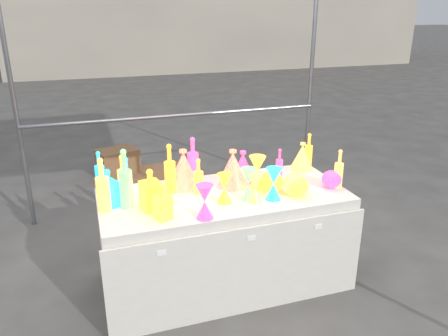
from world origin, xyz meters
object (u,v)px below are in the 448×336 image
object	(u,v)px
cardboard_box_closed	(118,163)
decanter_0	(162,201)
hourglass_0	(224,188)
bottle_0	(123,175)
display_table	(224,239)
globe_0	(297,187)
lampshade_0	(184,169)

from	to	relation	value
cardboard_box_closed	decanter_0	distance (m)	2.94
decanter_0	hourglass_0	world-z (taller)	decanter_0
bottle_0	hourglass_0	bearing A→B (deg)	-28.35
display_table	cardboard_box_closed	bearing A→B (deg)	102.30
cardboard_box_closed	hourglass_0	xyz separation A→B (m)	(0.52, -2.74, 0.68)
bottle_0	decanter_0	bearing A→B (deg)	-67.27
display_table	cardboard_box_closed	size ratio (longest dim) A/B	3.87
decanter_0	hourglass_0	distance (m)	0.47
display_table	globe_0	distance (m)	0.69
bottle_0	lampshade_0	xyz separation A→B (m)	(0.45, 0.01, -0.01)
display_table	lampshade_0	size ratio (longest dim) A/B	6.23
cardboard_box_closed	globe_0	distance (m)	3.06
hourglass_0	lampshade_0	bearing A→B (deg)	119.56
hourglass_0	globe_0	bearing A→B (deg)	-6.31
cardboard_box_closed	lampshade_0	world-z (taller)	lampshade_0
bottle_0	decanter_0	size ratio (longest dim) A/B	1.23
decanter_0	globe_0	size ratio (longest dim) A/B	1.49
decanter_0	globe_0	distance (m)	0.99
hourglass_0	cardboard_box_closed	bearing A→B (deg)	100.82
decanter_0	hourglass_0	size ratio (longest dim) A/B	1.18
bottle_0	lampshade_0	distance (m)	0.45
bottle_0	decanter_0	xyz separation A→B (m)	(0.20, -0.47, -0.03)
lampshade_0	display_table	bearing A→B (deg)	-59.52
lampshade_0	cardboard_box_closed	bearing A→B (deg)	80.46
globe_0	decanter_0	bearing A→B (deg)	-176.59
cardboard_box_closed	display_table	bearing A→B (deg)	-94.21
display_table	bottle_0	xyz separation A→B (m)	(-0.70, 0.22, 0.53)
display_table	lampshade_0	xyz separation A→B (m)	(-0.25, 0.23, 0.52)
decanter_0	globe_0	world-z (taller)	decanter_0
decanter_0	hourglass_0	bearing A→B (deg)	-8.38
cardboard_box_closed	decanter_0	xyz separation A→B (m)	(0.07, -2.86, 0.70)
bottle_0	globe_0	xyz separation A→B (m)	(1.18, -0.41, -0.09)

